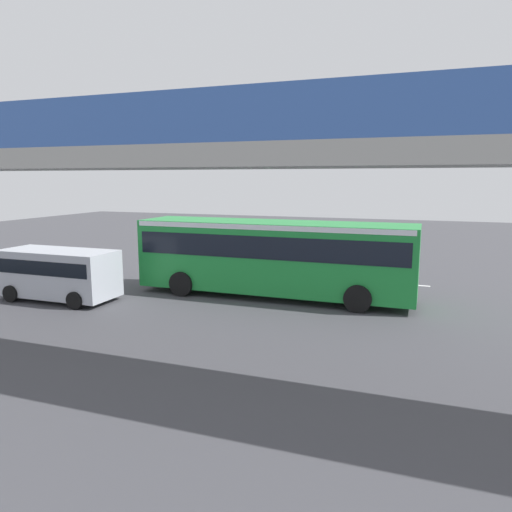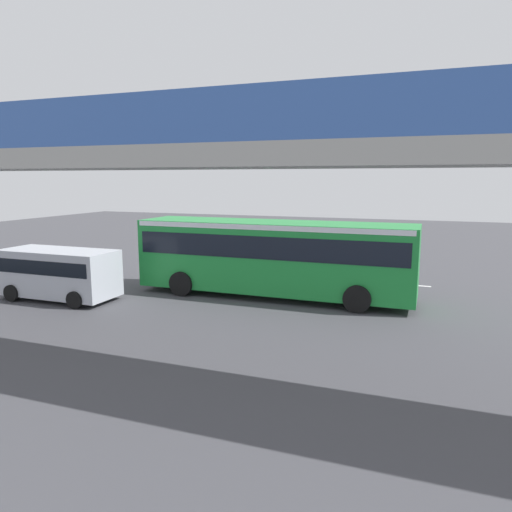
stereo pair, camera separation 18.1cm
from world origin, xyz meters
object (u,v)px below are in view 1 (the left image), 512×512
Objects in this scene: city_bus at (274,252)px; pedestrian at (291,255)px; bicycle_orange at (38,276)px; parked_van at (59,271)px; traffic_sign at (200,236)px.

city_bus is 6.44× the size of pedestrian.
city_bus is 6.52× the size of bicycle_orange.
parked_van reaches higher than pedestrian.
traffic_sign reaches higher than parked_van.
bicycle_orange is at bearing -32.46° from parked_van.
bicycle_orange is 12.56m from pedestrian.
bicycle_orange is (3.11, -1.98, -0.81)m from parked_van.
bicycle_orange is at bearing 7.81° from city_bus.
city_bus is at bearing -156.49° from parked_van.
parked_van is at bearing 147.54° from bicycle_orange.
traffic_sign is (-2.67, -7.53, 0.71)m from parked_van.
pedestrian is at bearing -161.48° from traffic_sign.
bicycle_orange is 0.63× the size of traffic_sign.
pedestrian is at bearing -81.60° from city_bus.
parked_van is at bearing 23.51° from city_bus.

